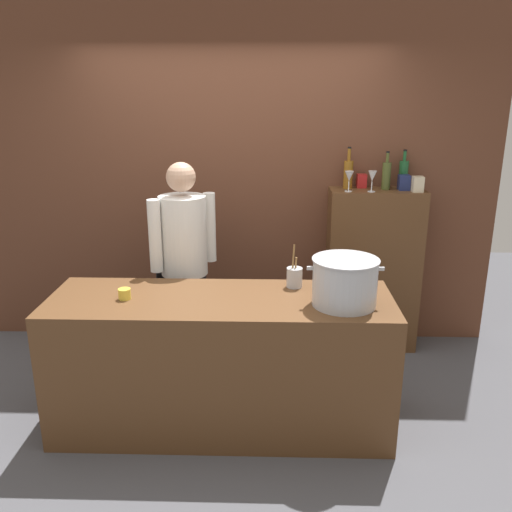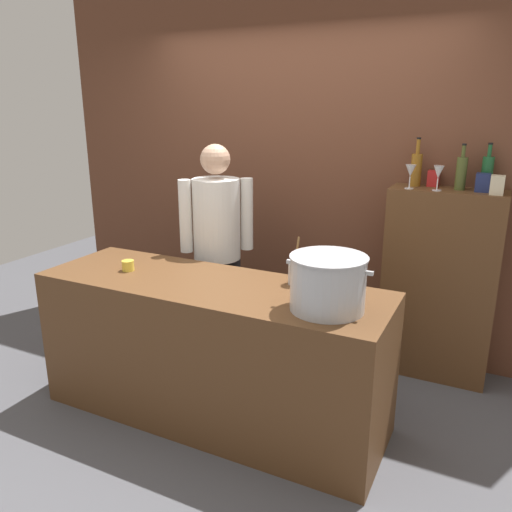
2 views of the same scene
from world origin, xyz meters
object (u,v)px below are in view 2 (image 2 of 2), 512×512
wine_bottle_olive (461,172)px  wine_bottle_amber (416,168)px  chef (217,241)px  butter_jar (128,266)px  stockpot_large (328,283)px  wine_bottle_green (487,172)px  spice_tin_cream (497,185)px  utensil_crock (297,273)px  wine_glass_wide (438,173)px  spice_tin_red (434,178)px  spice_tin_navy (483,183)px  wine_glass_tall (410,172)px

wine_bottle_olive → wine_bottle_amber: bearing=171.6°
chef → wine_bottle_olive: (1.56, 0.57, 0.52)m
butter_jar → wine_bottle_amber: bearing=40.0°
stockpot_large → butter_jar: (-1.35, 0.05, -0.11)m
wine_bottle_green → spice_tin_cream: wine_bottle_green is taller
chef → butter_jar: bearing=32.5°
butter_jar → wine_bottle_olive: (1.82, 1.24, 0.55)m
utensil_crock → butter_jar: size_ratio=3.65×
stockpot_large → wine_bottle_amber: wine_bottle_amber is taller
stockpot_large → wine_glass_wide: bearing=73.7°
chef → utensil_crock: (0.80, -0.42, 0.00)m
chef → wine_bottle_amber: wine_bottle_amber is taller
chef → utensil_crock: 0.90m
wine_bottle_amber → spice_tin_red: 0.14m
stockpot_large → spice_tin_navy: (0.62, 1.27, 0.39)m
utensil_crock → wine_bottle_amber: bearing=65.9°
stockpot_large → wine_bottle_olive: size_ratio=1.50×
wine_glass_wide → spice_tin_cream: size_ratio=1.35×
chef → wine_glass_tall: (1.25, 0.46, 0.52)m
utensil_crock → butter_jar: bearing=-167.0°
wine_bottle_amber → wine_bottle_olive: size_ratio=1.09×
stockpot_large → spice_tin_cream: (0.70, 1.19, 0.39)m
butter_jar → wine_bottle_green: size_ratio=0.25×
utensil_crock → spice_tin_red: size_ratio=2.56×
wine_bottle_amber → wine_glass_tall: bearing=-94.7°
wine_bottle_green → wine_bottle_olive: 0.17m
wine_bottle_olive → wine_glass_tall: wine_bottle_olive is taller
wine_bottle_green → wine_bottle_olive: wine_bottle_green is taller
stockpot_large → spice_tin_cream: spice_tin_cream is taller
wine_bottle_amber → butter_jar: bearing=-140.0°
spice_tin_red → spice_tin_navy: 0.34m
spice_tin_cream → wine_bottle_olive: bearing=156.5°
spice_tin_cream → butter_jar: bearing=-151.0°
utensil_crock → wine_glass_wide: 1.20m
utensil_crock → spice_tin_cream: bearing=42.0°
wine_glass_wide → spice_tin_cream: bearing=1.2°
stockpot_large → butter_jar: stockpot_large is taller
wine_glass_tall → wine_glass_wide: 0.18m
wine_glass_wide → spice_tin_red: wine_glass_wide is taller
stockpot_large → spice_tin_cream: 1.43m
wine_bottle_green → spice_tin_navy: 0.12m
wine_bottle_amber → wine_glass_tall: (-0.01, -0.15, -0.01)m
wine_glass_wide → wine_bottle_olive: bearing=39.2°
utensil_crock → spice_tin_navy: bearing=47.1°
utensil_crock → wine_glass_tall: wine_glass_tall is taller
butter_jar → wine_bottle_green: 2.44m
spice_tin_navy → wine_bottle_green: bearing=82.2°
butter_jar → chef: bearing=68.3°
wine_bottle_green → spice_tin_red: 0.34m
wine_bottle_amber → spice_tin_red: wine_bottle_amber is taller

